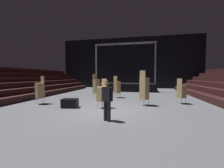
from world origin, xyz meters
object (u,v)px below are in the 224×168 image
(man_with_tie, at_px, (107,98))
(chair_stack_rear_left, at_px, (117,87))
(chair_stack_front_left, at_px, (181,91))
(chair_stack_mid_left, at_px, (102,93))
(stage_riser, at_px, (125,86))
(chair_stack_mid_right, at_px, (144,88))
(equipment_road_case, at_px, (70,103))
(chair_stack_front_right, at_px, (40,90))
(chair_stack_mid_centre, at_px, (96,86))

(man_with_tie, relative_size, chair_stack_rear_left, 0.90)
(chair_stack_front_left, distance_m, chair_stack_mid_left, 5.44)
(stage_riser, distance_m, chair_stack_mid_right, 8.99)
(man_with_tie, height_order, equipment_road_case, man_with_tie)
(chair_stack_front_left, distance_m, chair_stack_front_right, 9.52)
(chair_stack_front_right, height_order, chair_stack_rear_left, same)
(chair_stack_front_left, height_order, chair_stack_rear_left, chair_stack_rear_left)
(chair_stack_mid_left, height_order, chair_stack_rear_left, chair_stack_rear_left)
(chair_stack_front_left, bearing_deg, equipment_road_case, -101.40)
(stage_riser, bearing_deg, chair_stack_mid_centre, -106.09)
(chair_stack_front_right, distance_m, chair_stack_mid_centre, 4.34)
(man_with_tie, bearing_deg, chair_stack_rear_left, -61.03)
(stage_riser, xyz_separation_m, chair_stack_mid_centre, (-1.85, -6.40, 0.45))
(stage_riser, xyz_separation_m, man_with_tie, (0.50, -12.19, 0.37))
(stage_riser, distance_m, equipment_road_case, 10.46)
(man_with_tie, distance_m, chair_stack_front_right, 5.81)
(stage_riser, distance_m, chair_stack_front_left, 8.93)
(chair_stack_mid_left, xyz_separation_m, equipment_road_case, (-1.91, -0.23, -0.60))
(chair_stack_mid_right, bearing_deg, chair_stack_mid_left, -114.94)
(chair_stack_front_right, distance_m, chair_stack_mid_left, 4.40)
(chair_stack_front_right, bearing_deg, chair_stack_front_left, -140.19)
(chair_stack_front_right, xyz_separation_m, chair_stack_mid_left, (4.39, -0.33, -0.08))
(chair_stack_mid_right, bearing_deg, equipment_road_case, -123.42)
(stage_riser, xyz_separation_m, chair_stack_front_left, (4.58, -7.66, 0.28))
(chair_stack_mid_centre, bearing_deg, chair_stack_rear_left, 139.28)
(equipment_road_case, bearing_deg, stage_riser, 77.60)
(chair_stack_front_right, xyz_separation_m, equipment_road_case, (2.48, -0.56, -0.68))
(stage_riser, distance_m, chair_stack_mid_centre, 6.68)
(stage_riser, distance_m, man_with_tie, 12.20)
(stage_riser, height_order, chair_stack_front_right, stage_riser)
(chair_stack_mid_left, relative_size, chair_stack_mid_centre, 0.83)
(stage_riser, bearing_deg, man_with_tie, -87.63)
(chair_stack_front_left, relative_size, chair_stack_mid_centre, 0.83)
(chair_stack_mid_right, bearing_deg, chair_stack_rear_left, 165.99)
(man_with_tie, relative_size, chair_stack_front_left, 0.99)
(chair_stack_front_right, xyz_separation_m, chair_stack_rear_left, (4.61, 3.73, 0.00))
(chair_stack_front_left, bearing_deg, stage_riser, 178.98)
(stage_riser, height_order, chair_stack_front_left, stage_riser)
(chair_stack_mid_left, relative_size, equipment_road_case, 1.90)
(stage_riser, bearing_deg, chair_stack_front_right, -116.08)
(chair_stack_mid_right, bearing_deg, chair_stack_mid_centre, -172.80)
(chair_stack_front_left, distance_m, equipment_road_case, 7.31)
(stage_riser, relative_size, chair_stack_mid_centre, 3.67)
(chair_stack_front_right, relative_size, chair_stack_mid_right, 0.85)
(chair_stack_front_left, bearing_deg, chair_stack_rear_left, -142.24)
(chair_stack_mid_left, height_order, chair_stack_mid_centre, chair_stack_mid_centre)
(stage_riser, xyz_separation_m, chair_stack_mid_right, (2.10, -8.72, 0.53))
(chair_stack_front_left, xyz_separation_m, chair_stack_rear_left, (-4.70, 1.74, 0.08))
(chair_stack_rear_left, xyz_separation_m, equipment_road_case, (-2.13, -4.30, -0.68))
(man_with_tie, height_order, chair_stack_mid_left, chair_stack_mid_left)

